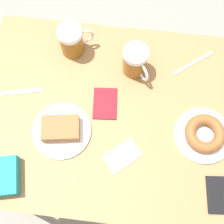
{
  "coord_description": "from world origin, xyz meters",
  "views": [
    {
      "loc": [
        0.39,
        0.05,
        1.86
      ],
      "look_at": [
        0.0,
        0.0,
        0.78
      ],
      "focal_mm": 50.0,
      "sensor_mm": 36.0,
      "label": 1
    }
  ],
  "objects_px": {
    "plate_with_donut": "(204,134)",
    "passport_near_edge": "(220,195)",
    "blue_pouch": "(5,176)",
    "plate_with_cake": "(61,129)",
    "beer_mug_center": "(72,41)",
    "knife": "(17,92)",
    "beer_mug_left": "(135,61)",
    "napkin_folded": "(122,156)",
    "fork": "(193,63)",
    "passport_far_edge": "(105,103)"
  },
  "relations": [
    {
      "from": "passport_far_edge",
      "to": "passport_near_edge",
      "type": "bearing_deg",
      "value": 56.4
    },
    {
      "from": "plate_with_cake",
      "to": "beer_mug_left",
      "type": "bearing_deg",
      "value": 139.88
    },
    {
      "from": "passport_far_edge",
      "to": "plate_with_cake",
      "type": "bearing_deg",
      "value": -48.92
    },
    {
      "from": "beer_mug_left",
      "to": "napkin_folded",
      "type": "relative_size",
      "value": 0.89
    },
    {
      "from": "plate_with_cake",
      "to": "passport_near_edge",
      "type": "relative_size",
      "value": 1.62
    },
    {
      "from": "blue_pouch",
      "to": "beer_mug_left",
      "type": "bearing_deg",
      "value": 139.83
    },
    {
      "from": "plate_with_donut",
      "to": "passport_near_edge",
      "type": "relative_size",
      "value": 1.58
    },
    {
      "from": "plate_with_donut",
      "to": "beer_mug_center",
      "type": "height_order",
      "value": "beer_mug_center"
    },
    {
      "from": "beer_mug_left",
      "to": "passport_far_edge",
      "type": "bearing_deg",
      "value": -31.12
    },
    {
      "from": "passport_near_edge",
      "to": "napkin_folded",
      "type": "bearing_deg",
      "value": -105.34
    },
    {
      "from": "plate_with_donut",
      "to": "knife",
      "type": "height_order",
      "value": "plate_with_donut"
    },
    {
      "from": "plate_with_cake",
      "to": "knife",
      "type": "xyz_separation_m",
      "value": [
        -0.13,
        -0.2,
        -0.02
      ]
    },
    {
      "from": "napkin_folded",
      "to": "passport_far_edge",
      "type": "relative_size",
      "value": 1.08
    },
    {
      "from": "beer_mug_left",
      "to": "plate_with_donut",
      "type": "bearing_deg",
      "value": 48.58
    },
    {
      "from": "plate_with_donut",
      "to": "napkin_folded",
      "type": "distance_m",
      "value": 0.3
    },
    {
      "from": "plate_with_cake",
      "to": "plate_with_donut",
      "type": "distance_m",
      "value": 0.51
    },
    {
      "from": "plate_with_cake",
      "to": "blue_pouch",
      "type": "relative_size",
      "value": 1.47
    },
    {
      "from": "beer_mug_left",
      "to": "fork",
      "type": "xyz_separation_m",
      "value": [
        -0.05,
        0.23,
        -0.06
      ]
    },
    {
      "from": "napkin_folded",
      "to": "knife",
      "type": "bearing_deg",
      "value": -114.89
    },
    {
      "from": "napkin_folded",
      "to": "passport_far_edge",
      "type": "distance_m",
      "value": 0.21
    },
    {
      "from": "plate_with_donut",
      "to": "passport_near_edge",
      "type": "distance_m",
      "value": 0.21
    },
    {
      "from": "plate_with_cake",
      "to": "passport_near_edge",
      "type": "bearing_deg",
      "value": 74.29
    },
    {
      "from": "napkin_folded",
      "to": "fork",
      "type": "height_order",
      "value": "same"
    },
    {
      "from": "plate_with_cake",
      "to": "blue_pouch",
      "type": "distance_m",
      "value": 0.25
    },
    {
      "from": "beer_mug_center",
      "to": "napkin_folded",
      "type": "height_order",
      "value": "beer_mug_center"
    },
    {
      "from": "beer_mug_left",
      "to": "beer_mug_center",
      "type": "height_order",
      "value": "same"
    },
    {
      "from": "beer_mug_left",
      "to": "fork",
      "type": "bearing_deg",
      "value": 103.15
    },
    {
      "from": "plate_with_cake",
      "to": "beer_mug_center",
      "type": "xyz_separation_m",
      "value": [
        -0.34,
        -0.01,
        0.04
      ]
    },
    {
      "from": "knife",
      "to": "blue_pouch",
      "type": "xyz_separation_m",
      "value": [
        0.32,
        0.04,
        0.02
      ]
    },
    {
      "from": "beer_mug_left",
      "to": "plate_with_cake",
      "type": "bearing_deg",
      "value": -40.12
    },
    {
      "from": "napkin_folded",
      "to": "plate_with_cake",
      "type": "bearing_deg",
      "value": -106.25
    },
    {
      "from": "fork",
      "to": "passport_far_edge",
      "type": "xyz_separation_m",
      "value": [
        0.21,
        -0.33,
        0.0
      ]
    },
    {
      "from": "knife",
      "to": "blue_pouch",
      "type": "relative_size",
      "value": 1.29
    },
    {
      "from": "blue_pouch",
      "to": "plate_with_cake",
      "type": "bearing_deg",
      "value": 139.75
    },
    {
      "from": "napkin_folded",
      "to": "blue_pouch",
      "type": "xyz_separation_m",
      "value": [
        0.12,
        -0.39,
        0.02
      ]
    },
    {
      "from": "blue_pouch",
      "to": "plate_with_donut",
      "type": "bearing_deg",
      "value": 109.02
    },
    {
      "from": "fork",
      "to": "passport_near_edge",
      "type": "relative_size",
      "value": 1.16
    },
    {
      "from": "passport_near_edge",
      "to": "passport_far_edge",
      "type": "distance_m",
      "value": 0.52
    },
    {
      "from": "plate_with_cake",
      "to": "plate_with_donut",
      "type": "xyz_separation_m",
      "value": [
        -0.04,
        0.51,
        0.0
      ]
    },
    {
      "from": "plate_with_cake",
      "to": "napkin_folded",
      "type": "relative_size",
      "value": 1.5
    },
    {
      "from": "plate_with_donut",
      "to": "passport_near_edge",
      "type": "bearing_deg",
      "value": 16.74
    },
    {
      "from": "passport_near_edge",
      "to": "passport_far_edge",
      "type": "relative_size",
      "value": 1.0
    },
    {
      "from": "beer_mug_left",
      "to": "napkin_folded",
      "type": "distance_m",
      "value": 0.36
    },
    {
      "from": "plate_with_donut",
      "to": "passport_far_edge",
      "type": "xyz_separation_m",
      "value": [
        -0.08,
        -0.37,
        -0.02
      ]
    },
    {
      "from": "beer_mug_center",
      "to": "fork",
      "type": "relative_size",
      "value": 0.85
    },
    {
      "from": "plate_with_donut",
      "to": "blue_pouch",
      "type": "bearing_deg",
      "value": -70.98
    },
    {
      "from": "fork",
      "to": "knife",
      "type": "relative_size",
      "value": 0.82
    },
    {
      "from": "knife",
      "to": "plate_with_cake",
      "type": "bearing_deg",
      "value": 56.42
    },
    {
      "from": "napkin_folded",
      "to": "passport_near_edge",
      "type": "relative_size",
      "value": 1.08
    },
    {
      "from": "plate_with_cake",
      "to": "fork",
      "type": "bearing_deg",
      "value": 125.77
    }
  ]
}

